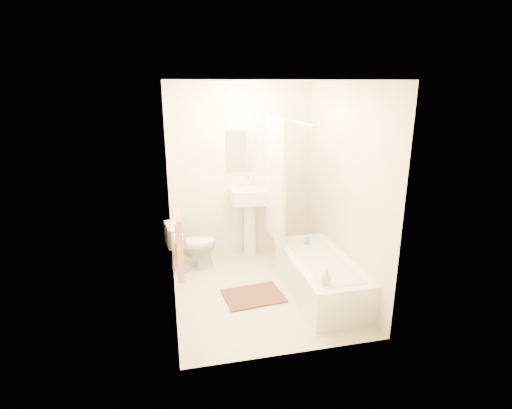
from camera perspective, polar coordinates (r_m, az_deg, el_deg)
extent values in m
plane|color=beige|center=(4.89, 0.66, -12.14)|extent=(2.40, 2.40, 0.00)
plane|color=white|center=(4.27, 0.78, 17.28)|extent=(2.40, 2.40, 0.00)
cube|color=beige|center=(5.57, -2.17, 4.75)|extent=(2.00, 0.02, 2.40)
cube|color=beige|center=(4.32, -12.31, 0.74)|extent=(0.02, 2.40, 2.40)
cube|color=beige|center=(4.76, 12.53, 2.23)|extent=(0.02, 2.40, 2.40)
cube|color=white|center=(5.50, -2.16, 7.76)|extent=(0.40, 0.03, 0.55)
cylinder|color=silver|center=(4.46, 4.28, 12.08)|extent=(0.03, 1.70, 0.03)
cube|color=silver|center=(4.97, 2.74, 3.47)|extent=(0.04, 0.80, 1.55)
cylinder|color=silver|center=(4.11, -11.61, -1.51)|extent=(0.02, 0.60, 0.02)
cube|color=#CC7266|center=(4.22, -10.94, -5.61)|extent=(0.06, 0.45, 0.66)
cylinder|color=white|center=(4.59, -11.07, -4.80)|extent=(0.11, 0.12, 0.12)
imported|color=white|center=(5.37, -9.19, -5.75)|extent=(0.71, 0.46, 0.65)
cube|color=#4B2B21|center=(4.75, -0.37, -12.92)|extent=(0.71, 0.56, 0.02)
imported|color=white|center=(4.11, 10.00, -10.11)|extent=(0.10, 0.10, 0.18)
cube|color=#3EC16C|center=(5.14, 7.30, -5.18)|extent=(0.13, 0.21, 0.04)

